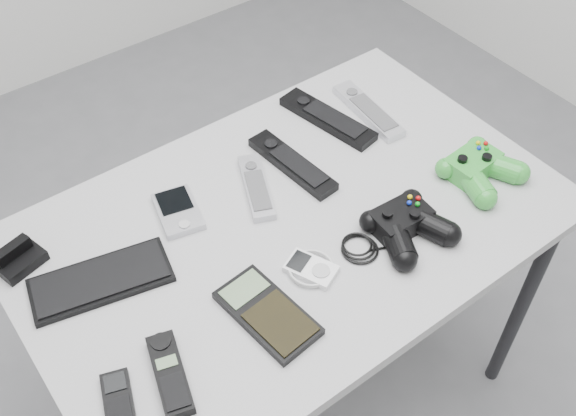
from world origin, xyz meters
TOP-DOWN VIEW (x-y plane):
  - floor at (0.00, 0.00)m, footprint 3.50×3.50m
  - desk at (0.08, -0.02)m, footprint 1.07×0.69m
  - pda_keyboard at (-0.29, 0.07)m, footprint 0.27×0.16m
  - dock_bracket at (-0.40, 0.20)m, footprint 0.10×0.09m
  - pda at (-0.10, 0.13)m, footprint 0.10×0.14m
  - remote_silver_a at (0.07, 0.09)m, footprint 0.11×0.19m
  - remote_black_a at (0.17, 0.10)m, footprint 0.07×0.23m
  - remote_black_b at (0.32, 0.17)m, footprint 0.10×0.25m
  - remote_silver_b at (0.42, 0.14)m, footprint 0.07×0.22m
  - mobile_phone at (-0.38, -0.17)m, footprint 0.08×0.11m
  - cordless_handset at (-0.29, -0.18)m, footprint 0.09×0.16m
  - calculator at (-0.09, -0.17)m, footprint 0.12×0.20m
  - mp3_player at (0.03, -0.14)m, footprint 0.12×0.12m
  - controller_black at (0.23, -0.18)m, footprint 0.28×0.18m
  - controller_green at (0.46, -0.15)m, footprint 0.17×0.18m

SIDE VIEW (x-z plane):
  - floor at x=0.00m, z-range 0.00..0.00m
  - desk at x=0.08m, z-range 0.30..1.01m
  - pda_keyboard at x=-0.29m, z-range 0.72..0.73m
  - mp3_player at x=0.03m, z-range 0.72..0.73m
  - mobile_phone at x=-0.38m, z-range 0.72..0.73m
  - calculator at x=-0.09m, z-range 0.72..0.74m
  - pda at x=-0.10m, z-range 0.72..0.74m
  - remote_silver_a at x=0.07m, z-range 0.72..0.74m
  - remote_silver_b at x=0.42m, z-range 0.72..0.74m
  - remote_black_a at x=0.17m, z-range 0.72..0.74m
  - remote_black_b at x=0.32m, z-range 0.72..0.74m
  - cordless_handset at x=-0.29m, z-range 0.72..0.74m
  - dock_bracket at x=-0.40m, z-range 0.72..0.76m
  - controller_green at x=0.46m, z-range 0.72..0.77m
  - controller_black at x=0.23m, z-range 0.72..0.77m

